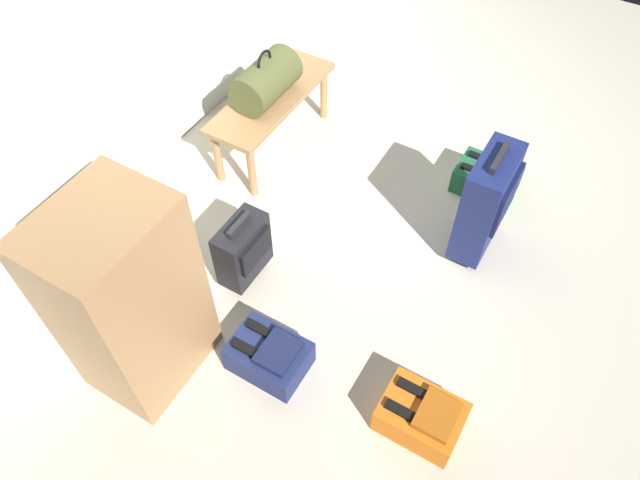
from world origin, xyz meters
TOP-DOWN VIEW (x-y plane):
  - ground_plane at (0.00, 0.00)m, footprint 6.60×6.60m
  - bench at (0.14, 0.94)m, footprint 1.00×0.36m
  - duffel_bag_olive at (0.10, 0.94)m, footprint 0.44×0.26m
  - cell_phone at (0.43, 0.99)m, footprint 0.07×0.14m
  - suitcase_upright_navy at (0.01, -0.54)m, footprint 0.41×0.21m
  - suitcase_small_charcoal at (-0.85, 0.48)m, footprint 0.32×0.19m
  - backpack_green at (0.48, -0.44)m, footprint 0.28×0.38m
  - backpack_navy at (-1.25, 0.06)m, footprint 0.28×0.38m
  - backpack_orange at (-1.15, -0.73)m, footprint 0.28×0.38m
  - side_cabinet at (-1.53, 0.58)m, footprint 0.56×0.44m

SIDE VIEW (x-z plane):
  - ground_plane at x=0.00m, z-range 0.00..0.00m
  - backpack_green at x=0.48m, z-range -0.01..0.20m
  - backpack_navy at x=-1.25m, z-range -0.01..0.20m
  - backpack_orange at x=-1.15m, z-range -0.01..0.20m
  - suitcase_small_charcoal at x=-0.85m, z-range 0.01..0.47m
  - bench at x=0.14m, z-range 0.15..0.58m
  - suitcase_upright_navy at x=0.01m, z-range 0.01..0.73m
  - cell_phone at x=0.43m, z-range 0.43..0.44m
  - side_cabinet at x=-1.53m, z-range 0.00..1.10m
  - duffel_bag_olive at x=0.10m, z-range 0.39..0.73m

